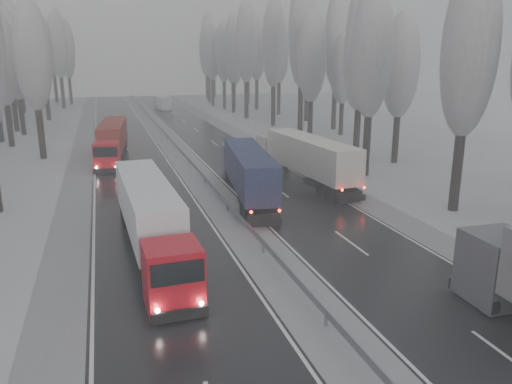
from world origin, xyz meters
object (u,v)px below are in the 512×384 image
truck_red_red (112,138)px  box_truck_distant (163,103)px  truck_blue_box (247,169)px  truck_red_white (150,214)px  truck_cream_box (304,156)px

truck_red_red → box_truck_distant: bearing=83.3°
truck_blue_box → box_truck_distant: truck_blue_box is taller
truck_blue_box → truck_red_red: 20.80m
box_truck_distant → truck_red_red: truck_red_red is taller
truck_red_white → box_truck_distant: bearing=80.4°
truck_red_red → truck_cream_box: bearing=-39.6°
box_truck_distant → truck_red_red: (-11.21, -49.30, 0.77)m
truck_blue_box → truck_cream_box: bearing=36.0°
truck_blue_box → truck_red_white: 12.19m
truck_blue_box → box_truck_distant: bearing=96.1°
truck_cream_box → box_truck_distant: truck_cream_box is taller
truck_blue_box → truck_red_red: bearing=124.1°
truck_blue_box → truck_cream_box: 6.72m
truck_blue_box → truck_red_white: bearing=-123.5°
truck_cream_box → truck_red_red: truck_cream_box is taller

